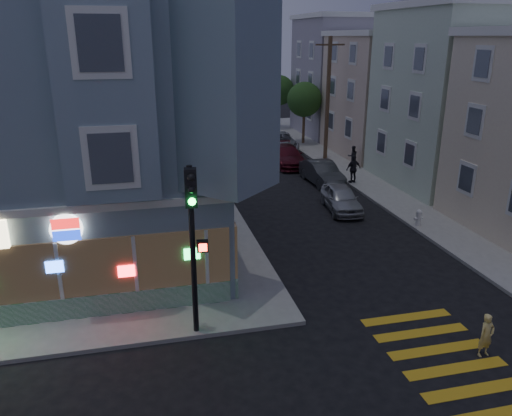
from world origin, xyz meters
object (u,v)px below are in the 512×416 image
object	(u,v)px
utility_pole	(328,97)
running_child	(486,335)
street_tree_far	(279,90)
parked_car_c	(287,156)
fire_hydrant	(419,217)
pedestrian_b	(353,169)
parked_car_d	(280,142)
street_tree_near	(304,100)
parked_car_a	(341,198)
traffic_signal	(193,225)
parked_car_b	(322,173)
pedestrian_a	(353,156)

from	to	relation	value
utility_pole	running_child	world-z (taller)	utility_pole
street_tree_far	parked_car_c	size ratio (longest dim) A/B	1.05
running_child	fire_hydrant	bearing A→B (deg)	63.90
pedestrian_b	parked_car_d	world-z (taller)	pedestrian_b
street_tree_far	street_tree_near	bearing A→B (deg)	-90.00
street_tree_near	fire_hydrant	distance (m)	21.10
parked_car_a	traffic_signal	size ratio (longest dim) A/B	0.74
pedestrian_b	parked_car_c	xyz separation A→B (m)	(-2.70, 5.87, -0.32)
fire_hydrant	parked_car_a	bearing A→B (deg)	128.47
parked_car_c	parked_car_d	distance (m)	5.29
parked_car_a	parked_car_b	world-z (taller)	parked_car_b
running_child	fire_hydrant	distance (m)	10.63
street_tree_far	running_child	size ratio (longest dim) A/B	3.84
parked_car_b	traffic_signal	world-z (taller)	traffic_signal
street_tree_far	running_child	bearing A→B (deg)	-96.62
pedestrian_a	parked_car_c	distance (m)	4.80
street_tree_far	parked_car_b	xyz separation A→B (m)	(-2.77, -20.19, -3.20)
pedestrian_b	parked_car_a	bearing A→B (deg)	47.17
street_tree_near	parked_car_b	xyz separation A→B (m)	(-2.77, -12.19, -3.20)
street_tree_near	parked_car_a	distance (m)	18.05
running_child	pedestrian_a	distance (m)	22.54
fire_hydrant	parked_car_b	bearing A→B (deg)	102.47
pedestrian_a	parked_car_d	bearing A→B (deg)	-57.89
parked_car_d	fire_hydrant	xyz separation A→B (m)	(1.77, -19.03, -0.16)
street_tree_far	parked_car_c	world-z (taller)	street_tree_far
traffic_signal	street_tree_far	bearing A→B (deg)	76.37
parked_car_d	fire_hydrant	distance (m)	19.11
utility_pole	traffic_signal	bearing A→B (deg)	-119.97
traffic_signal	pedestrian_b	bearing A→B (deg)	57.55
running_child	parked_car_b	world-z (taller)	parked_car_b
street_tree_near	parked_car_c	world-z (taller)	street_tree_near
utility_pole	parked_car_c	distance (m)	5.39
parked_car_d	running_child	bearing A→B (deg)	-88.53
pedestrian_b	parked_car_c	size ratio (longest dim) A/B	0.36
street_tree_far	parked_car_c	distance (m)	15.75
street_tree_far	parked_car_b	size ratio (longest dim) A/B	1.18
street_tree_far	parked_car_d	world-z (taller)	street_tree_far
utility_pole	street_tree_far	xyz separation A→B (m)	(0.20, 14.00, -0.86)
parked_car_b	fire_hydrant	bearing A→B (deg)	-80.46
street_tree_near	street_tree_far	distance (m)	8.00
street_tree_far	parked_car_c	bearing A→B (deg)	-103.50
running_child	parked_car_d	size ratio (longest dim) A/B	0.26
fire_hydrant	street_tree_far	bearing A→B (deg)	88.28
parked_car_a	parked_car_d	bearing A→B (deg)	93.06
parked_car_d	pedestrian_a	bearing A→B (deg)	-59.06
parked_car_c	parked_car_b	bearing A→B (deg)	-79.82
utility_pole	street_tree_near	distance (m)	6.06
street_tree_far	parked_car_b	distance (m)	20.63
street_tree_near	pedestrian_a	bearing A→B (deg)	-84.86
parked_car_d	fire_hydrant	size ratio (longest dim) A/B	6.44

